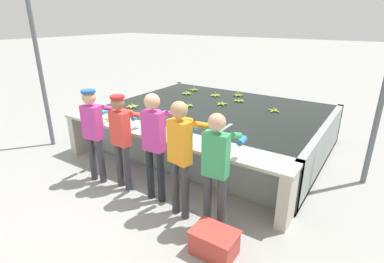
# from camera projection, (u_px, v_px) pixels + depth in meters

# --- Properties ---
(ground_plane) EXTENTS (80.00, 80.00, 0.00)m
(ground_plane) POSITION_uv_depth(u_px,v_px,m) (154.00, 185.00, 5.14)
(ground_plane) COLOR #999993
(ground_plane) RESTS_ON ground
(wash_tank) EXTENTS (4.57, 3.46, 0.87)m
(wash_tank) POSITION_uv_depth(u_px,v_px,m) (216.00, 126.00, 6.68)
(wash_tank) COLOR gray
(wash_tank) RESTS_ON ground
(work_ledge) EXTENTS (4.57, 0.45, 0.87)m
(work_ledge) POSITION_uv_depth(u_px,v_px,m) (160.00, 148.00, 5.09)
(work_ledge) COLOR #B7B2A3
(work_ledge) RESTS_ON ground
(worker_0) EXTENTS (0.46, 0.73, 1.62)m
(worker_0) POSITION_uv_depth(u_px,v_px,m) (94.00, 128.00, 4.97)
(worker_0) COLOR #38383D
(worker_0) RESTS_ON ground
(worker_1) EXTENTS (0.44, 0.73, 1.59)m
(worker_1) POSITION_uv_depth(u_px,v_px,m) (122.00, 134.00, 4.77)
(worker_1) COLOR #38383D
(worker_1) RESTS_ON ground
(worker_2) EXTENTS (0.44, 0.73, 1.71)m
(worker_2) POSITION_uv_depth(u_px,v_px,m) (155.00, 138.00, 4.41)
(worker_2) COLOR #1E2328
(worker_2) RESTS_ON ground
(worker_3) EXTENTS (0.48, 0.74, 1.71)m
(worker_3) POSITION_uv_depth(u_px,v_px,m) (181.00, 149.00, 4.03)
(worker_3) COLOR #38383D
(worker_3) RESTS_ON ground
(worker_4) EXTENTS (0.45, 0.73, 1.64)m
(worker_4) POSITION_uv_depth(u_px,v_px,m) (217.00, 163.00, 3.77)
(worker_4) COLOR #38383D
(worker_4) RESTS_ON ground
(banana_bunch_floating_0) EXTENTS (0.27, 0.28, 0.08)m
(banana_bunch_floating_0) POSITION_uv_depth(u_px,v_px,m) (188.00, 106.00, 6.58)
(banana_bunch_floating_0) COLOR #7FAD33
(banana_bunch_floating_0) RESTS_ON wash_tank
(banana_bunch_floating_1) EXTENTS (0.28, 0.28, 0.08)m
(banana_bunch_floating_1) POSITION_uv_depth(u_px,v_px,m) (274.00, 111.00, 6.23)
(banana_bunch_floating_1) COLOR #9EC642
(banana_bunch_floating_1) RESTS_ON wash_tank
(banana_bunch_floating_2) EXTENTS (0.27, 0.28, 0.08)m
(banana_bunch_floating_2) POSITION_uv_depth(u_px,v_px,m) (178.00, 122.00, 5.56)
(banana_bunch_floating_2) COLOR #9EC642
(banana_bunch_floating_2) RESTS_ON wash_tank
(banana_bunch_floating_3) EXTENTS (0.26, 0.28, 0.08)m
(banana_bunch_floating_3) POSITION_uv_depth(u_px,v_px,m) (238.00, 95.00, 7.47)
(banana_bunch_floating_3) COLOR #7FAD33
(banana_bunch_floating_3) RESTS_ON wash_tank
(banana_bunch_floating_4) EXTENTS (0.27, 0.28, 0.08)m
(banana_bunch_floating_4) POSITION_uv_depth(u_px,v_px,m) (222.00, 104.00, 6.72)
(banana_bunch_floating_4) COLOR #93BC3D
(banana_bunch_floating_4) RESTS_ON wash_tank
(banana_bunch_floating_5) EXTENTS (0.28, 0.28, 0.08)m
(banana_bunch_floating_5) POSITION_uv_depth(u_px,v_px,m) (218.00, 125.00, 5.40)
(banana_bunch_floating_5) COLOR #75A333
(banana_bunch_floating_5) RESTS_ON wash_tank
(banana_bunch_floating_6) EXTENTS (0.28, 0.26, 0.08)m
(banana_bunch_floating_6) POSITION_uv_depth(u_px,v_px,m) (154.00, 116.00, 5.89)
(banana_bunch_floating_6) COLOR #75A333
(banana_bunch_floating_6) RESTS_ON wash_tank
(banana_bunch_floating_7) EXTENTS (0.28, 0.27, 0.08)m
(banana_bunch_floating_7) POSITION_uv_depth(u_px,v_px,m) (239.00, 101.00, 6.98)
(banana_bunch_floating_7) COLOR #8CB738
(banana_bunch_floating_7) RESTS_ON wash_tank
(banana_bunch_floating_8) EXTENTS (0.28, 0.28, 0.08)m
(banana_bunch_floating_8) POSITION_uv_depth(u_px,v_px,m) (194.00, 90.00, 8.03)
(banana_bunch_floating_8) COLOR #7FAD33
(banana_bunch_floating_8) RESTS_ON wash_tank
(banana_bunch_floating_9) EXTENTS (0.28, 0.27, 0.08)m
(banana_bunch_floating_9) POSITION_uv_depth(u_px,v_px,m) (215.00, 95.00, 7.46)
(banana_bunch_floating_9) COLOR #9EC642
(banana_bunch_floating_9) RESTS_ON wash_tank
(banana_bunch_floating_10) EXTENTS (0.28, 0.28, 0.08)m
(banana_bunch_floating_10) POSITION_uv_depth(u_px,v_px,m) (187.00, 93.00, 7.65)
(banana_bunch_floating_10) COLOR #8CB738
(banana_bunch_floating_10) RESTS_ON wash_tank
(banana_bunch_floating_11) EXTENTS (0.28, 0.27, 0.08)m
(banana_bunch_floating_11) POSITION_uv_depth(u_px,v_px,m) (132.00, 106.00, 6.53)
(banana_bunch_floating_11) COLOR #9EC642
(banana_bunch_floating_11) RESTS_ON wash_tank
(banana_bunch_ledge_0) EXTENTS (0.26, 0.28, 0.08)m
(banana_bunch_ledge_0) POSITION_uv_depth(u_px,v_px,m) (111.00, 119.00, 5.70)
(banana_bunch_ledge_0) COLOR #93BC3D
(banana_bunch_ledge_0) RESTS_ON work_ledge
(banana_bunch_ledge_1) EXTENTS (0.23, 0.23, 0.08)m
(banana_bunch_ledge_1) POSITION_uv_depth(u_px,v_px,m) (91.00, 116.00, 5.87)
(banana_bunch_ledge_1) COLOR #75A333
(banana_bunch_ledge_1) RESTS_ON work_ledge
(knife_0) EXTENTS (0.33, 0.17, 0.02)m
(knife_0) POSITION_uv_depth(u_px,v_px,m) (127.00, 127.00, 5.31)
(knife_0) COLOR silver
(knife_0) RESTS_ON work_ledge
(crate) EXTENTS (0.55, 0.39, 0.32)m
(crate) POSITION_uv_depth(u_px,v_px,m) (214.00, 242.00, 3.60)
(crate) COLOR #B73D33
(crate) RESTS_ON ground
(support_post_left) EXTENTS (0.09, 0.09, 3.20)m
(support_post_left) POSITION_uv_depth(u_px,v_px,m) (41.00, 74.00, 6.24)
(support_post_left) COLOR slate
(support_post_left) RESTS_ON ground
(support_post_right) EXTENTS (0.09, 0.09, 3.20)m
(support_post_right) POSITION_uv_depth(u_px,v_px,m) (383.00, 93.00, 4.66)
(support_post_right) COLOR slate
(support_post_right) RESTS_ON ground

